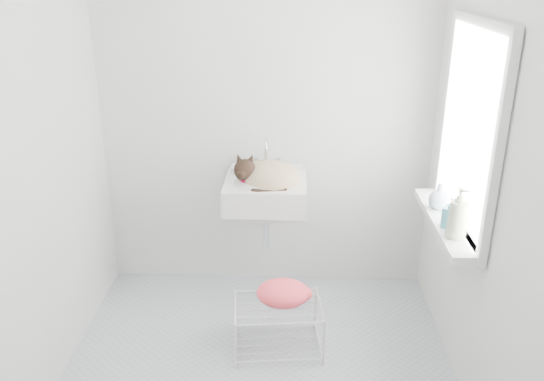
{
  "coord_description": "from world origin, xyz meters",
  "views": [
    {
      "loc": [
        0.17,
        -2.6,
        2.13
      ],
      "look_at": [
        0.06,
        0.5,
        0.88
      ],
      "focal_mm": 37.15,
      "sensor_mm": 36.0,
      "label": 1
    }
  ],
  "objects_px": {
    "sink": "(265,181)",
    "bottle_c": "(438,208)",
    "bottle_a": "(455,237)",
    "wire_rack": "(278,326)",
    "cat": "(268,176)",
    "bottle_b": "(449,227)"
  },
  "relations": [
    {
      "from": "sink",
      "to": "bottle_c",
      "type": "distance_m",
      "value": 1.07
    },
    {
      "from": "sink",
      "to": "cat",
      "type": "xyz_separation_m",
      "value": [
        0.01,
        -0.02,
        0.04
      ]
    },
    {
      "from": "cat",
      "to": "bottle_b",
      "type": "bearing_deg",
      "value": -26.65
    },
    {
      "from": "sink",
      "to": "cat",
      "type": "distance_m",
      "value": 0.05
    },
    {
      "from": "cat",
      "to": "bottle_b",
      "type": "height_order",
      "value": "cat"
    },
    {
      "from": "bottle_a",
      "to": "cat",
      "type": "bearing_deg",
      "value": 142.67
    },
    {
      "from": "wire_rack",
      "to": "bottle_a",
      "type": "height_order",
      "value": "bottle_a"
    },
    {
      "from": "sink",
      "to": "bottle_c",
      "type": "xyz_separation_m",
      "value": [
        0.99,
        -0.4,
        0.0
      ]
    },
    {
      "from": "wire_rack",
      "to": "bottle_b",
      "type": "relative_size",
      "value": 3.01
    },
    {
      "from": "wire_rack",
      "to": "cat",
      "type": "bearing_deg",
      "value": 98.42
    },
    {
      "from": "bottle_a",
      "to": "bottle_c",
      "type": "relative_size",
      "value": 1.52
    },
    {
      "from": "wire_rack",
      "to": "bottle_b",
      "type": "height_order",
      "value": "bottle_b"
    },
    {
      "from": "cat",
      "to": "bottle_c",
      "type": "relative_size",
      "value": 2.87
    },
    {
      "from": "cat",
      "to": "sink",
      "type": "bearing_deg",
      "value": 134.82
    },
    {
      "from": "wire_rack",
      "to": "bottle_a",
      "type": "relative_size",
      "value": 2.19
    },
    {
      "from": "sink",
      "to": "bottle_a",
      "type": "distance_m",
      "value": 1.25
    },
    {
      "from": "bottle_a",
      "to": "sink",
      "type": "bearing_deg",
      "value": 142.43
    },
    {
      "from": "cat",
      "to": "bottle_c",
      "type": "height_order",
      "value": "cat"
    },
    {
      "from": "wire_rack",
      "to": "bottle_c",
      "type": "xyz_separation_m",
      "value": [
        0.9,
        0.17,
        0.7
      ]
    },
    {
      "from": "bottle_b",
      "to": "bottle_c",
      "type": "height_order",
      "value": "bottle_b"
    },
    {
      "from": "bottle_a",
      "to": "bottle_b",
      "type": "xyz_separation_m",
      "value": [
        0.0,
        0.12,
        0.0
      ]
    },
    {
      "from": "sink",
      "to": "bottle_b",
      "type": "relative_size",
      "value": 3.16
    }
  ]
}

